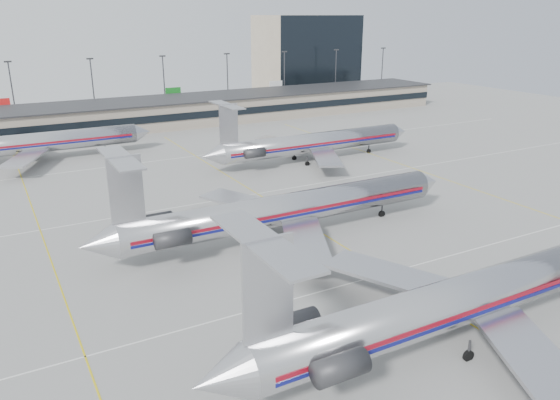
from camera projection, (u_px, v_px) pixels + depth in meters
ground at (461, 318)px, 47.91m from camera, size 260.00×260.00×0.00m
apron_markings at (387, 273)px, 56.20m from camera, size 160.00×0.15×0.02m
terminal at (147, 114)px, 128.11m from camera, size 162.00×17.00×6.25m
light_mast_row at (130, 84)px, 137.98m from camera, size 163.60×0.40×15.28m
distant_building at (306, 55)px, 178.28m from camera, size 30.00×20.00×25.00m
jet_foreground at (468, 297)px, 43.94m from camera, size 48.50×28.56×12.69m
jet_second_row at (281, 210)px, 63.90m from camera, size 47.24×27.82×12.37m
jet_third_row at (310, 143)px, 97.84m from camera, size 42.75×26.29×11.69m
jet_back_row at (26, 144)px, 97.20m from camera, size 43.36×26.67×11.86m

